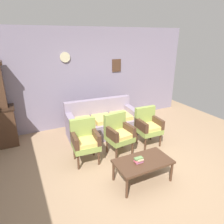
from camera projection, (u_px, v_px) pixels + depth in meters
ground_plane at (136, 170)px, 3.97m from camera, size 7.68×7.68×0.00m
wall_back_with_decor at (87, 78)px, 5.70m from camera, size 6.40×0.09×2.70m
floral_couch at (102, 123)px, 5.30m from camera, size 1.85×0.91×0.90m
armchair_row_middle at (85, 139)px, 4.09m from camera, size 0.56×0.53×0.90m
armchair_near_couch_end at (119, 132)px, 4.38m from camera, size 0.57×0.54×0.90m
armchair_near_cabinet at (148, 125)px, 4.76m from camera, size 0.53×0.51×0.90m
coffee_table at (143, 163)px, 3.55m from camera, size 1.00×0.56×0.42m
book_stack_on_table at (139, 160)px, 3.47m from camera, size 0.16×0.11×0.10m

